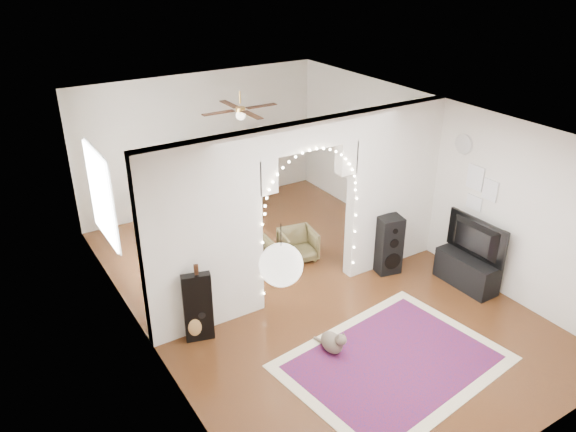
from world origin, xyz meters
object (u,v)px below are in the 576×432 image
media_console (467,271)px  dining_chair_right (255,254)px  bookcase (199,192)px  dining_chair_left (298,245)px  floor_speaker (389,245)px  acoustic_guitar (200,312)px  dining_table (213,183)px

media_console → dining_chair_right: dining_chair_right is taller
media_console → bookcase: (-2.64, 4.17, 0.42)m
dining_chair_left → dining_chair_right: dining_chair_left is taller
media_console → dining_chair_right: bearing=138.3°
dining_chair_right → media_console: bearing=-37.9°
floor_speaker → dining_chair_left: bearing=144.5°
acoustic_guitar → dining_chair_right: 1.97m
acoustic_guitar → dining_chair_left: 2.55m
media_console → dining_table: (-2.24, 4.43, 0.43)m
dining_table → dining_chair_left: 2.42m
dining_chair_right → dining_table: bearing=85.1°
dining_table → bookcase: bearing=-155.4°
bookcase → dining_chair_right: bookcase is taller
acoustic_guitar → dining_table: acoustic_guitar is taller
acoustic_guitar → floor_speaker: size_ratio=1.01×
media_console → bookcase: size_ratio=0.74×
dining_table → dining_chair_right: size_ratio=2.30×
dining_table → floor_speaker: bearing=-74.8°
acoustic_guitar → bookcase: 3.51m
acoustic_guitar → media_console: (4.07, -0.98, -0.18)m
acoustic_guitar → bookcase: bookcase is taller
acoustic_guitar → floor_speaker: (3.31, -0.00, 0.06)m
acoustic_guitar → dining_chair_left: bearing=41.9°
media_console → bookcase: bookcase is taller
media_console → dining_chair_left: dining_chair_left is taller
dining_table → dining_chair_right: dining_table is taller
acoustic_guitar → bookcase: (1.43, 3.19, 0.25)m
dining_chair_left → dining_chair_right: (-0.77, 0.13, -0.01)m
media_console → dining_chair_left: 2.75m
dining_table → dining_chair_left: (0.46, -2.34, -0.42)m
floor_speaker → media_console: size_ratio=0.97×
media_console → dining_chair_left: bearing=129.9°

